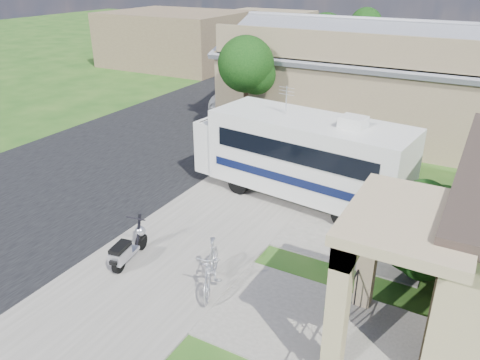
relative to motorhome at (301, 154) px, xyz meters
The scene contains 18 objects.
ground 5.01m from the motorhome, 96.74° to the right, with size 120.00×120.00×0.00m, color #1A4612.
street_slab 9.76m from the motorhome, 146.79° to the left, with size 9.00×80.00×0.02m, color black.
sidewalk_slab 5.72m from the motorhome, 106.46° to the left, with size 4.00×80.00×0.06m, color #67645D.
driveway_slab 1.83m from the motorhome, 13.41° to the right, with size 7.00×6.00×0.05m, color #67645D.
walk_slab 6.42m from the motorhome, 66.90° to the right, with size 4.00×3.00×0.05m, color #67645D.
warehouse 9.27m from the motorhome, 93.46° to the left, with size 12.50×8.40×5.04m.
distant_bldg_far 24.64m from the motorhome, 135.47° to the left, with size 10.00×8.00×4.00m, color brown.
distant_bldg_near 33.15m from the motorhome, 117.99° to the left, with size 8.00×7.00×3.20m, color #7A664C.
street_tree_a 6.29m from the motorhome, 134.54° to the left, with size 2.44×2.40×4.58m.
street_tree_b 15.05m from the motorhome, 106.55° to the left, with size 2.44×2.40×4.73m.
street_tree_c 23.76m from the motorhome, 100.34° to the left, with size 2.44×2.40×4.42m.
motorhome is the anchor object (origin of this frame).
shrub 5.10m from the motorhome, 33.12° to the right, with size 2.20×2.10×2.69m.
scooter 6.41m from the motorhome, 112.51° to the right, with size 0.66×1.63×1.07m.
bicycle 5.75m from the motorhome, 89.51° to the right, with size 0.55×1.94×1.17m, color #B8B7BF.
pickup_truck 10.78m from the motorhome, 126.45° to the left, with size 2.81×6.09×1.69m, color silver.
van 16.70m from the motorhome, 115.34° to the left, with size 2.54×6.25×1.81m, color silver.
garden_hose 6.15m from the motorhome, 60.53° to the right, with size 0.36×0.36×0.16m, color #136128.
Camera 1 is at (5.68, -8.71, 7.17)m, focal length 35.00 mm.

